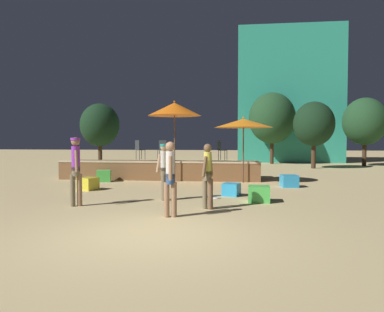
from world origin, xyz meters
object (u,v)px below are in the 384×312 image
cube_seat_3 (259,194)px  cube_seat_4 (104,176)px  cube_seat_1 (88,184)px  person_3 (170,176)px  background_tree_1 (365,122)px  cube_seat_2 (231,189)px  background_tree_2 (100,125)px  bistro_chair_2 (162,148)px  bistro_chair_0 (139,148)px  bistro_chair_1 (221,148)px  background_tree_0 (272,118)px  patio_umbrella_1 (243,123)px  frisbee_disc (216,198)px  cube_seat_0 (289,181)px  patio_umbrella_0 (174,109)px  person_0 (76,167)px  background_tree_3 (314,124)px  person_1 (164,169)px  person_2 (208,174)px

cube_seat_3 → cube_seat_4: 7.67m
cube_seat_1 → person_3: 5.71m
person_3 → background_tree_1: size_ratio=0.37×
cube_seat_1 → cube_seat_3: cube_seat_3 is taller
cube_seat_2 → background_tree_2: 15.86m
bistro_chair_2 → background_tree_2: size_ratio=0.21×
cube_seat_2 → bistro_chair_0: (-4.40, 5.14, 1.20)m
bistro_chair_1 → background_tree_0: 12.13m
patio_umbrella_1 → frisbee_disc: (-0.87, -4.39, -2.44)m
cube_seat_1 → background_tree_0: 17.87m
patio_umbrella_1 → background_tree_2: 13.09m
patio_umbrella_1 → background_tree_1: (8.33, 11.21, 0.57)m
cube_seat_0 → person_3: size_ratio=0.39×
bistro_chair_0 → background_tree_1: bearing=-100.3°
patio_umbrella_0 → bistro_chair_0: patio_umbrella_0 is taller
person_0 → bistro_chair_2: bearing=-125.1°
background_tree_1 → cube_seat_4: bearing=-140.7°
background_tree_0 → bistro_chair_0: bearing=-121.7°
frisbee_disc → background_tree_3: (5.31, 12.87, 2.75)m
background_tree_1 → background_tree_2: size_ratio=1.09×
bistro_chair_0 → patio_umbrella_0: bearing=-172.9°
cube_seat_4 → person_3: (4.13, -6.85, 0.69)m
person_1 → person_3: size_ratio=0.96×
patio_umbrella_0 → background_tree_0: background_tree_0 is taller
person_1 → cube_seat_0: bearing=-48.4°
person_3 → cube_seat_1: bearing=118.9°
cube_seat_1 → cube_seat_2: bearing=-8.7°
cube_seat_4 → frisbee_disc: 6.39m
person_0 → background_tree_2: 16.01m
person_2 → background_tree_0: background_tree_0 is taller
bistro_chair_2 → frisbee_disc: bistro_chair_2 is taller
cube_seat_1 → cube_seat_4: bearing=98.6°
background_tree_1 → bistro_chair_1: bearing=-133.2°
cube_seat_2 → person_1: size_ratio=0.37×
bistro_chair_2 → cube_seat_1: bearing=-106.2°
background_tree_1 → bistro_chair_2: bearing=-141.6°
patio_umbrella_0 → background_tree_2: size_ratio=0.80×
patio_umbrella_0 → cube_seat_3: 6.48m
cube_seat_1 → background_tree_2: (-4.12, 11.90, 2.57)m
cube_seat_1 → frisbee_disc: 4.81m
person_1 → background_tree_1: bearing=-33.8°
cube_seat_3 → background_tree_1: bearing=63.7°
cube_seat_1 → frisbee_disc: cube_seat_1 is taller
cube_seat_3 → person_2: 1.99m
cube_seat_0 → background_tree_2: background_tree_2 is taller
cube_seat_0 → background_tree_1: 14.42m
cube_seat_1 → patio_umbrella_1: bearing=28.8°
person_1 → cube_seat_2: bearing=-59.7°
cube_seat_2 → bistro_chair_2: size_ratio=0.68×
person_1 → bistro_chair_2: bistro_chair_2 is taller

